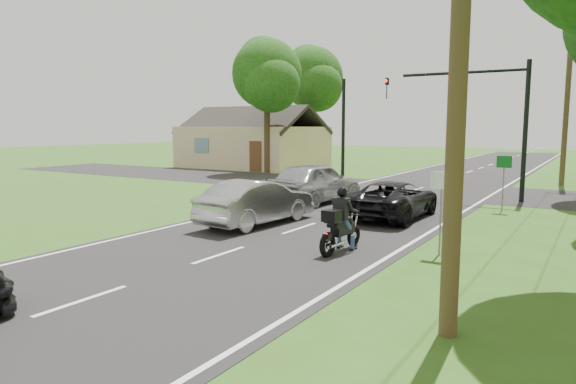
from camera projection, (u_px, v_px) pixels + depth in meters
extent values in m
plane|color=#2E4F16|center=(219.00, 255.00, 12.93)|extent=(140.00, 140.00, 0.00)
cube|color=black|center=(372.00, 204.00, 21.37)|extent=(8.00, 100.00, 0.01)
cube|color=black|center=(417.00, 189.00, 26.43)|extent=(60.00, 7.00, 0.01)
torus|color=black|center=(354.00, 235.00, 13.86)|extent=(0.17, 0.61, 0.60)
torus|color=black|center=(327.00, 245.00, 12.76)|extent=(0.19, 0.66, 0.65)
cube|color=black|center=(343.00, 229.00, 13.35)|extent=(0.31, 0.88, 0.27)
sphere|color=black|center=(347.00, 222.00, 13.51)|extent=(0.31, 0.31, 0.31)
cube|color=black|center=(337.00, 225.00, 13.07)|extent=(0.34, 0.52, 0.09)
cube|color=#FF0C07|center=(326.00, 234.00, 12.64)|extent=(0.09, 0.03, 0.05)
cylinder|color=silver|center=(338.00, 244.00, 12.90)|extent=(0.13, 0.73, 0.08)
cylinder|color=black|center=(351.00, 215.00, 13.64)|extent=(0.56, 0.07, 0.03)
cube|color=black|center=(332.00, 216.00, 12.82)|extent=(0.42, 0.39, 0.29)
cube|color=black|center=(341.00, 209.00, 13.17)|extent=(0.38, 0.22, 0.55)
sphere|color=black|center=(342.00, 192.00, 13.17)|extent=(0.27, 0.27, 0.27)
cylinder|color=navy|center=(339.00, 241.00, 13.65)|extent=(0.12, 0.12, 0.41)
cylinder|color=navy|center=(353.00, 243.00, 13.41)|extent=(0.12, 0.12, 0.41)
imported|color=black|center=(393.00, 199.00, 18.18)|extent=(2.21, 4.73, 1.31)
imported|color=#A6A6AB|center=(257.00, 202.00, 16.93)|extent=(1.95, 4.60, 1.48)
imported|color=#A3A5AB|center=(315.00, 182.00, 21.74)|extent=(2.46, 5.23, 1.73)
cylinder|color=black|center=(525.00, 132.00, 21.66)|extent=(0.20, 0.20, 6.00)
cylinder|color=black|center=(462.00, 73.00, 22.73)|extent=(5.40, 0.14, 0.14)
imported|color=black|center=(450.00, 86.00, 23.06)|extent=(0.16, 0.36, 1.00)
imported|color=black|center=(387.00, 88.00, 24.62)|extent=(0.16, 0.36, 1.00)
sphere|color=#FF0C07|center=(450.00, 78.00, 22.87)|extent=(0.16, 0.16, 0.16)
sphere|color=#FF0C07|center=(386.00, 81.00, 24.43)|extent=(0.16, 0.16, 0.16)
cylinder|color=black|center=(343.00, 130.00, 30.45)|extent=(0.20, 0.20, 6.00)
cylinder|color=brown|center=(461.00, 3.00, 7.37)|extent=(0.28, 0.28, 10.00)
cylinder|color=brown|center=(568.00, 93.00, 27.64)|extent=(0.28, 0.28, 10.00)
cube|color=brown|center=(573.00, 13.00, 27.10)|extent=(1.60, 0.10, 0.10)
cylinder|color=slate|center=(441.00, 216.00, 12.89)|extent=(0.05, 0.05, 2.00)
cube|color=silver|center=(442.00, 180.00, 12.75)|extent=(0.55, 0.04, 0.45)
cylinder|color=slate|center=(503.00, 185.00, 19.54)|extent=(0.05, 0.05, 2.00)
cube|color=#0C591E|center=(504.00, 162.00, 19.40)|extent=(0.55, 0.04, 0.45)
cylinder|color=#332316|center=(267.00, 128.00, 35.67)|extent=(0.44, 0.44, 6.16)
sphere|color=#10380F|center=(267.00, 74.00, 35.19)|extent=(4.80, 4.80, 4.80)
sphere|color=#10380F|center=(271.00, 84.00, 34.33)|extent=(3.84, 3.84, 3.84)
cylinder|color=#332316|center=(312.00, 125.00, 45.11)|extent=(0.44, 0.44, 6.72)
sphere|color=#10380F|center=(312.00, 78.00, 44.59)|extent=(5.40, 5.40, 5.40)
sphere|color=#10380F|center=(317.00, 86.00, 43.62)|extent=(4.32, 4.32, 4.32)
cube|color=tan|center=(254.00, 147.00, 41.31)|extent=(10.00, 8.00, 3.20)
cube|color=black|center=(238.00, 120.00, 39.36)|extent=(10.20, 4.00, 2.29)
cube|color=black|center=(267.00, 121.00, 42.73)|extent=(10.20, 4.00, 2.29)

